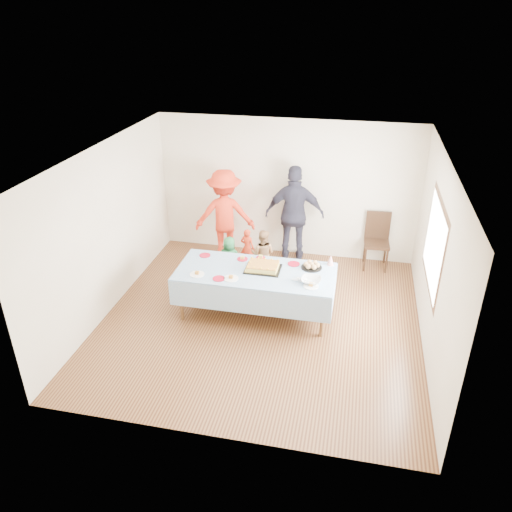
{
  "coord_description": "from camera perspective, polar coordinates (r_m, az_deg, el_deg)",
  "views": [
    {
      "loc": [
        1.32,
        -6.57,
        4.59
      ],
      "look_at": [
        -0.14,
        0.3,
        0.98
      ],
      "focal_mm": 35.0,
      "sensor_mm": 36.0,
      "label": 1
    }
  ],
  "objects": [
    {
      "name": "adult_right",
      "position": [
        9.56,
        4.43,
        4.75
      ],
      "size": [
        1.16,
        0.57,
        1.91
      ],
      "primitive_type": "imported",
      "rotation": [
        0.0,
        0.0,
        3.23
      ],
      "color": "#2D2C3D",
      "rests_on": "ground"
    },
    {
      "name": "plate_white_left",
      "position": [
        7.83,
        -6.74,
        -2.09
      ],
      "size": [
        0.23,
        0.23,
        0.01
      ],
      "primitive_type": "cylinder",
      "color": "white",
      "rests_on": "party_table"
    },
    {
      "name": "dining_chair",
      "position": [
        9.73,
        13.66,
        2.12
      ],
      "size": [
        0.48,
        0.48,
        1.07
      ],
      "rotation": [
        0.0,
        0.0,
        0.05
      ],
      "color": "black",
      "rests_on": "ground"
    },
    {
      "name": "plate_white_right",
      "position": [
        7.51,
        6.3,
        -3.44
      ],
      "size": [
        0.23,
        0.23,
        0.01
      ],
      "primitive_type": "cylinder",
      "color": "white",
      "rests_on": "party_table"
    },
    {
      "name": "plate_red_far_b",
      "position": [
        8.23,
        -1.57,
        -0.35
      ],
      "size": [
        0.18,
        0.18,
        0.01
      ],
      "primitive_type": "cylinder",
      "color": "#B60D26",
      "rests_on": "party_table"
    },
    {
      "name": "toddler_mid",
      "position": [
        9.0,
        -3.04,
        -0.38
      ],
      "size": [
        0.43,
        0.29,
        0.86
      ],
      "primitive_type": "imported",
      "rotation": [
        0.0,
        0.0,
        3.11
      ],
      "color": "#236938",
      "rests_on": "ground"
    },
    {
      "name": "plate_red_far_d",
      "position": [
        8.1,
        4.33,
        -0.9
      ],
      "size": [
        0.2,
        0.2,
        0.01
      ],
      "primitive_type": "cylinder",
      "color": "#B60D26",
      "rests_on": "party_table"
    },
    {
      "name": "adult_left",
      "position": [
        9.69,
        -3.59,
        4.73
      ],
      "size": [
        1.28,
        0.91,
        1.8
      ],
      "primitive_type": "imported",
      "rotation": [
        0.0,
        0.0,
        3.37
      ],
      "color": "red",
      "rests_on": "ground"
    },
    {
      "name": "room_walls",
      "position": [
        7.26,
        1.04,
        4.34
      ],
      "size": [
        5.04,
        5.04,
        2.72
      ],
      "color": "beige",
      "rests_on": "ground"
    },
    {
      "name": "fork_pile",
      "position": [
        7.62,
        4.91,
        -2.65
      ],
      "size": [
        0.24,
        0.18,
        0.07
      ],
      "primitive_type": null,
      "color": "white",
      "rests_on": "party_table"
    },
    {
      "name": "toddler_left",
      "position": [
        9.52,
        -1.0,
        0.96
      ],
      "size": [
        0.31,
        0.24,
        0.77
      ],
      "primitive_type": "imported",
      "rotation": [
        0.0,
        0.0,
        2.93
      ],
      "color": "red",
      "rests_on": "ground"
    },
    {
      "name": "plate_red_far_c",
      "position": [
        8.26,
        0.55,
        -0.22
      ],
      "size": [
        0.16,
        0.16,
        0.01
      ],
      "primitive_type": "cylinder",
      "color": "#B60D26",
      "rests_on": "party_table"
    },
    {
      "name": "party_hat",
      "position": [
        8.11,
        8.52,
        -0.43
      ],
      "size": [
        0.11,
        0.11,
        0.18
      ],
      "primitive_type": "cone",
      "color": "white",
      "rests_on": "party_table"
    },
    {
      "name": "rolls_tray",
      "position": [
        8.0,
        6.37,
        -1.09
      ],
      "size": [
        0.34,
        0.34,
        0.1
      ],
      "color": "black",
      "rests_on": "party_table"
    },
    {
      "name": "ground",
      "position": [
        8.12,
        0.55,
        -7.23
      ],
      "size": [
        5.0,
        5.0,
        0.0
      ],
      "primitive_type": "plane",
      "color": "#432313",
      "rests_on": "ground"
    },
    {
      "name": "plate_white_mid",
      "position": [
        7.68,
        -2.88,
        -2.57
      ],
      "size": [
        0.23,
        0.23,
        0.01
      ],
      "primitive_type": "cylinder",
      "color": "white",
      "rests_on": "party_table"
    },
    {
      "name": "punch_bowl",
      "position": [
        7.59,
        6.32,
        -2.79
      ],
      "size": [
        0.31,
        0.31,
        0.08
      ],
      "primitive_type": "imported",
      "color": "silver",
      "rests_on": "party_table"
    },
    {
      "name": "plate_red_near",
      "position": [
        7.68,
        -4.27,
        -2.59
      ],
      "size": [
        0.19,
        0.19,
        0.01
      ],
      "primitive_type": "cylinder",
      "color": "#B60D26",
      "rests_on": "party_table"
    },
    {
      "name": "plate_red_far_a",
      "position": [
        8.39,
        -5.86,
        0.08
      ],
      "size": [
        0.19,
        0.19,
        0.01
      ],
      "primitive_type": "cylinder",
      "color": "#B60D26",
      "rests_on": "party_table"
    },
    {
      "name": "birthday_cake",
      "position": [
        7.91,
        0.8,
        -1.25
      ],
      "size": [
        0.56,
        0.43,
        0.1
      ],
      "color": "black",
      "rests_on": "party_table"
    },
    {
      "name": "toddler_right",
      "position": [
        9.09,
        0.76,
        0.22
      ],
      "size": [
        0.47,
        0.37,
        0.94
      ],
      "primitive_type": "imported",
      "rotation": [
        0.0,
        0.0,
        3.11
      ],
      "color": "#A87A4E",
      "rests_on": "ground"
    },
    {
      "name": "party_table",
      "position": [
        7.91,
        -0.07,
        -2.09
      ],
      "size": [
        2.5,
        1.1,
        0.78
      ],
      "color": "brown",
      "rests_on": "ground"
    }
  ]
}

